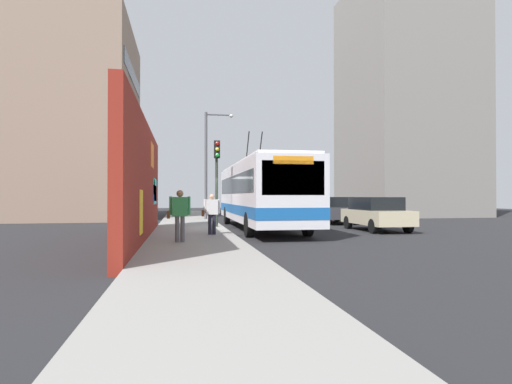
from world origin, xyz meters
TOP-DOWN VIEW (x-y plane):
  - ground_plane at (0.00, 0.00)m, footprint 80.00×80.00m
  - sidewalk_slab at (0.00, 1.60)m, footprint 48.00×3.20m
  - graffiti_wall at (-4.48, 3.35)m, footprint 13.00×0.32m
  - building_far_left at (13.17, 9.20)m, footprint 11.85×7.09m
  - building_far_right at (13.47, -17.00)m, footprint 10.18×9.17m
  - city_bus at (0.60, -1.80)m, footprint 12.57×2.68m
  - parked_car_champagne at (-1.31, -7.00)m, footprint 4.24×1.86m
  - parked_car_dark_gray at (4.45, -7.00)m, footprint 4.58×1.93m
  - parked_car_red at (10.17, -7.00)m, footprint 4.76×1.85m
  - pedestrian_at_curb at (-3.59, 0.89)m, footprint 0.22×0.71m
  - pedestrian_near_wall at (-6.07, 2.09)m, footprint 0.22×0.75m
  - traffic_light at (0.46, 0.35)m, footprint 0.49×0.28m
  - street_lamp at (7.60, 0.25)m, footprint 0.44×1.88m

SIDE VIEW (x-z plane):
  - ground_plane at x=0.00m, z-range 0.00..0.00m
  - sidewalk_slab at x=0.00m, z-range 0.00..0.15m
  - parked_car_champagne at x=-1.31m, z-range 0.04..1.62m
  - parked_car_red at x=10.17m, z-range 0.05..1.63m
  - parked_car_dark_gray at x=4.45m, z-range 0.05..1.63m
  - pedestrian_at_curb at x=-3.59m, z-range 0.27..1.82m
  - pedestrian_near_wall at x=-6.07m, z-range 0.29..1.96m
  - city_bus at x=0.60m, z-range -0.71..4.32m
  - graffiti_wall at x=-4.48m, z-range 0.00..4.17m
  - traffic_light at x=0.46m, z-range 0.87..5.04m
  - street_lamp at x=7.60m, z-range 0.66..7.61m
  - building_far_left at x=13.17m, z-range 0.00..14.16m
  - building_far_right at x=13.47m, z-range 0.00..19.91m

